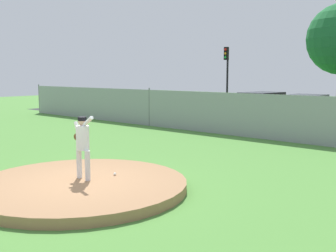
{
  "coord_description": "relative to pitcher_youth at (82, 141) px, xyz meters",
  "views": [
    {
      "loc": [
        7.97,
        -5.81,
        2.82
      ],
      "look_at": [
        0.08,
        3.14,
        1.28
      ],
      "focal_mm": 43.58,
      "sensor_mm": 36.0,
      "label": 1
    }
  ],
  "objects": [
    {
      "name": "parked_car_slate",
      "position": [
        -10.09,
        14.26,
        -0.4
      ],
      "size": [
        2.03,
        4.79,
        1.61
      ],
      "color": "slate",
      "rests_on": "ground_plane"
    },
    {
      "name": "pitchers_mound",
      "position": [
        0.1,
        -0.17,
        -1.06
      ],
      "size": [
        5.18,
        5.18,
        0.23
      ],
      "primitive_type": "cylinder",
      "color": "#99704C",
      "rests_on": "ground_plane"
    },
    {
      "name": "ground_plane",
      "position": [
        0.1,
        5.83,
        -1.18
      ],
      "size": [
        80.0,
        80.0,
        0.0
      ],
      "primitive_type": "plane",
      "color": "#4C8438"
    },
    {
      "name": "asphalt_strip",
      "position": [
        0.1,
        14.33,
        -1.17
      ],
      "size": [
        44.0,
        7.0,
        0.01
      ],
      "primitive_type": "cube",
      "color": "#2B2B2D",
      "rests_on": "ground_plane"
    },
    {
      "name": "parked_car_charcoal",
      "position": [
        -3.14,
        14.7,
        -0.33
      ],
      "size": [
        2.03,
        4.69,
        1.78
      ],
      "color": "#232328",
      "rests_on": "ground_plane"
    },
    {
      "name": "chainlink_fence",
      "position": [
        0.1,
        9.83,
        -0.2
      ],
      "size": [
        36.77,
        0.07,
        2.05
      ],
      "color": "gray",
      "rests_on": "ground_plane"
    },
    {
      "name": "parked_car_red",
      "position": [
        -0.51,
        14.4,
        -0.34
      ],
      "size": [
        2.2,
        4.78,
        1.73
      ],
      "color": "#A81919",
      "rests_on": "ground_plane"
    },
    {
      "name": "baseball",
      "position": [
        0.31,
        0.75,
        -0.91
      ],
      "size": [
        0.07,
        0.07,
        0.07
      ],
      "primitive_type": "sphere",
      "color": "white",
      "rests_on": "pitchers_mound"
    },
    {
      "name": "traffic_light_near",
      "position": [
        -8.13,
        18.67,
        2.03
      ],
      "size": [
        0.28,
        0.46,
        4.68
      ],
      "color": "black",
      "rests_on": "ground_plane"
    },
    {
      "name": "pitcher_youth",
      "position": [
        0.0,
        0.0,
        0.0
      ],
      "size": [
        0.83,
        0.32,
        1.6
      ],
      "color": "silver",
      "rests_on": "pitchers_mound"
    }
  ]
}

